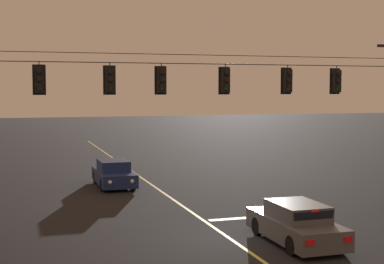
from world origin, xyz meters
The scene contains 12 objects.
ground_plane centered at (0.00, 0.00, 0.00)m, with size 180.00×180.00×0.00m, color black.
lane_centre_stripe centered at (0.00, 9.39, 0.00)m, with size 0.14×60.00×0.01m, color #D1C64C.
stop_bar_paint centered at (1.90, 2.79, 0.00)m, with size 3.40×0.36×0.01m, color silver.
signal_span_assembly centered at (0.00, 3.39, 3.95)m, with size 20.07×0.32×7.59m.
traffic_light_leftmost centered at (-6.16, 3.37, 5.54)m, with size 0.48×0.41×1.22m.
traffic_light_left_inner centered at (-3.57, 3.37, 5.54)m, with size 0.48×0.41×1.22m.
traffic_light_centre centered at (-1.56, 3.37, 5.54)m, with size 0.48×0.41×1.22m.
traffic_light_right_inner centered at (1.10, 3.37, 5.54)m, with size 0.48×0.41×1.22m.
traffic_light_rightmost centered at (3.87, 3.37, 5.54)m, with size 0.48×0.41×1.22m.
traffic_light_far_right centered at (6.20, 3.37, 5.54)m, with size 0.48×0.41×1.22m.
car_waiting_near_lane centered at (1.93, -1.21, 0.65)m, with size 1.80×4.33×1.39m.
car_oncoming_lead centered at (-2.03, 11.98, 0.65)m, with size 1.80×4.42×1.39m.
Camera 1 is at (-7.09, -18.25, 5.18)m, focal length 53.42 mm.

